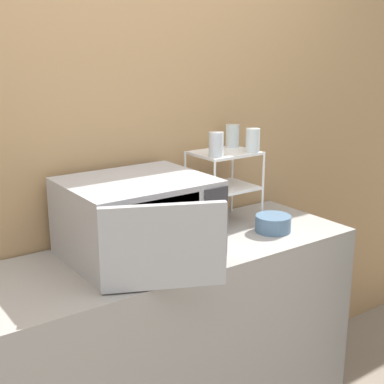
% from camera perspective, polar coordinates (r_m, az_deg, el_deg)
% --- Properties ---
extents(wall_back, '(8.00, 0.06, 2.60)m').
position_cam_1_polar(wall_back, '(2.27, -8.40, 4.49)').
color(wall_back, tan).
rests_on(wall_back, ground_plane).
extents(counter, '(1.75, 0.55, 0.94)m').
position_cam_1_polar(counter, '(2.32, -3.81, -17.36)').
color(counter, '#9E9993').
rests_on(counter, ground_plane).
extents(microwave, '(0.55, 0.64, 0.30)m').
position_cam_1_polar(microwave, '(2.03, -5.72, -2.85)').
color(microwave, '#ADADB2').
rests_on(microwave, counter).
extents(dish_rack, '(0.28, 0.23, 0.33)m').
position_cam_1_polar(dish_rack, '(2.39, 3.45, 2.15)').
color(dish_rack, white).
rests_on(dish_rack, counter).
extents(glass_front_left, '(0.06, 0.06, 0.10)m').
position_cam_1_polar(glass_front_left, '(2.25, 2.59, 5.09)').
color(glass_front_left, silver).
rests_on(glass_front_left, dish_rack).
extents(glass_back_right, '(0.06, 0.06, 0.10)m').
position_cam_1_polar(glass_back_right, '(2.47, 4.32, 5.99)').
color(glass_back_right, silver).
rests_on(glass_back_right, dish_rack).
extents(glass_front_right, '(0.06, 0.06, 0.10)m').
position_cam_1_polar(glass_front_right, '(2.37, 6.49, 5.51)').
color(glass_front_right, silver).
rests_on(glass_front_right, dish_rack).
extents(bowl, '(0.16, 0.16, 0.07)m').
position_cam_1_polar(bowl, '(2.35, 8.64, -3.36)').
color(bowl, slate).
rests_on(bowl, counter).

